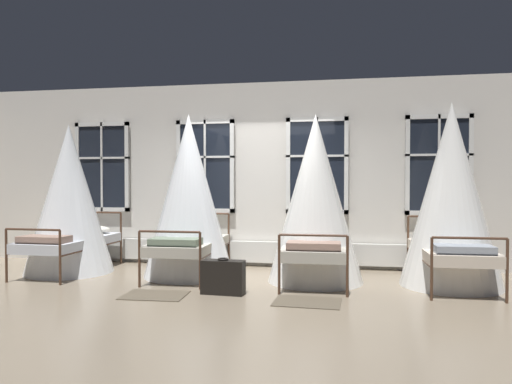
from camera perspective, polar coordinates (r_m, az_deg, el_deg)
name	(u,v)px	position (r m, az deg, el deg)	size (l,w,h in m)	color
ground	(246,281)	(7.08, -1.25, -10.64)	(19.85, 19.85, 0.00)	gray
back_wall_with_windows	(261,174)	(8.27, 0.60, 2.13)	(10.92, 0.10, 3.17)	silver
window_bank	(260,210)	(8.16, 0.46, -2.16)	(6.88, 0.10, 2.47)	black
cot_first	(69,201)	(8.21, -21.48, -1.03)	(1.39, 1.85, 2.38)	#4C3323
cot_second	(189,198)	(7.43, -8.05, -0.72)	(1.39, 1.85, 2.50)	#4C3323
cot_third	(315,201)	(6.99, 7.13, -1.07)	(1.39, 1.85, 2.44)	#4C3323
cot_fourth	(451,198)	(7.16, 22.33, -0.62)	(1.39, 1.85, 2.57)	#4C3323
rug_second	(155,295)	(6.35, -12.05, -12.01)	(0.80, 0.56, 0.01)	brown
rug_third	(307,302)	(5.92, 6.16, -12.97)	(0.80, 0.56, 0.01)	brown
suitcase_dark	(223,277)	(6.27, -3.97, -10.13)	(0.57, 0.25, 0.47)	black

